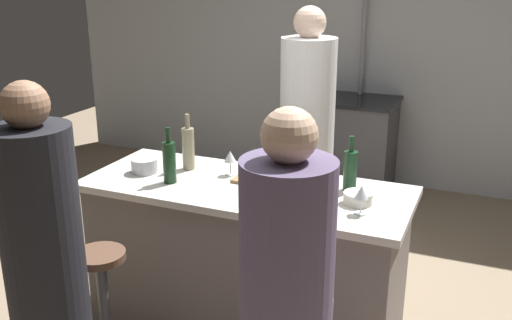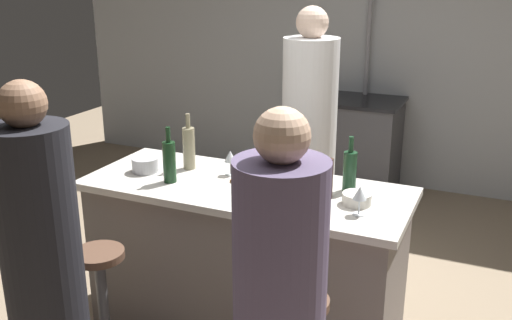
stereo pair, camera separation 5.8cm
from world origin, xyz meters
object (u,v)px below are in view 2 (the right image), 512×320
Objects in this scene: chef at (309,147)px; wine_glass_near_left_guest at (230,157)px; wine_glass_near_right_guest at (322,165)px; mixing_bowl_wooden at (263,194)px; cutting_board at (264,179)px; wine_bottle_red at (169,161)px; mixing_bowl_ceramic at (357,199)px; wine_glass_by_chef at (360,194)px; bar_stool_left at (103,304)px; mixing_bowl_steel at (145,165)px; wine_bottle_green at (350,170)px; wine_bottle_white at (189,147)px; pepper_mill at (328,178)px; guest_left at (45,276)px; stove_range at (356,146)px.

wine_glass_near_left_guest is (-0.16, -0.90, 0.17)m from chef.
wine_glass_near_left_guest is at bearing -170.41° from wine_glass_near_right_guest.
chef is 1.21m from mixing_bowl_wooden.
wine_glass_near_left_guest is 0.44m from mixing_bowl_wooden.
cutting_board is 0.34m from wine_glass_near_right_guest.
wine_bottle_red reaches higher than mixing_bowl_ceramic.
wine_bottle_red is at bearing 178.94° from wine_glass_by_chef.
mixing_bowl_steel is at bearing 99.77° from bar_stool_left.
mixing_bowl_wooden reaches higher than bar_stool_left.
wine_bottle_white reaches higher than wine_bottle_green.
chef is 0.91m from wine_glass_near_right_guest.
chef reaches higher than pepper_mill.
guest_left is 1.10m from mixing_bowl_wooden.
wine_bottle_green is 0.96× the size of wine_bottle_red.
guest_left is 11.07× the size of wine_glass_near_left_guest.
guest_left is 1.52m from wine_glass_near_right_guest.
wine_glass_near_right_guest is (-0.30, 0.35, 0.00)m from wine_glass_by_chef.
wine_bottle_white reaches higher than mixing_bowl_wooden.
wine_glass_near_right_guest reaches higher than cutting_board.
stove_range is at bearing 75.87° from mixing_bowl_steel.
pepper_mill is 0.21m from wine_glass_near_right_guest.
wine_glass_near_right_guest is 0.53m from wine_glass_near_left_guest.
bar_stool_left is at bearing -117.07° from wine_glass_near_left_guest.
wine_glass_by_chef is 0.15m from mixing_bowl_ceramic.
mixing_bowl_ceramic is at bearing 5.75° from wine_bottle_red.
mixing_bowl_steel is (-0.69, -0.14, 0.03)m from cutting_board.
cutting_board is 0.50m from wine_bottle_white.
wine_bottle_red is 2.05× the size of mixing_bowl_steel.
wine_bottle_green is 1.18m from mixing_bowl_steel.
pepper_mill is 0.34m from mixing_bowl_wooden.
guest_left is at bearing -85.25° from bar_stool_left.
chef reaches higher than mixing_bowl_steel.
wine_bottle_red reaches higher than cutting_board.
mixing_bowl_steel is at bearing 170.67° from mixing_bowl_wooden.
guest_left is 1.21m from wine_glass_near_left_guest.
wine_glass_by_chef is at bearing -37.38° from pepper_mill.
mixing_bowl_ceramic is at bearing -11.44° from pepper_mill.
mixing_bowl_steel reaches higher than bar_stool_left.
mixing_bowl_ceramic reaches higher than cutting_board.
chef is 5.41× the size of wine_bottle_white.
chef is 2.10m from guest_left.
cutting_board is 1.52× the size of pepper_mill.
stove_range is at bearing 86.40° from wine_glass_near_left_guest.
chef reaches higher than wine_bottle_white.
mixing_bowl_ceramic is at bearing 18.62° from mixing_bowl_wooden.
mixing_bowl_wooden is at bearing -67.53° from cutting_board.
mixing_bowl_steel is (-1.00, -0.24, -0.06)m from wine_glass_near_right_guest.
cutting_board is (0.59, 0.73, 0.53)m from bar_stool_left.
wine_bottle_white reaches higher than mixing_bowl_ceramic.
wine_bottle_red is at bearing -98.90° from stove_range.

